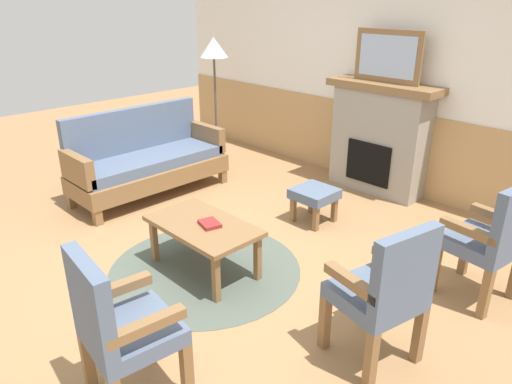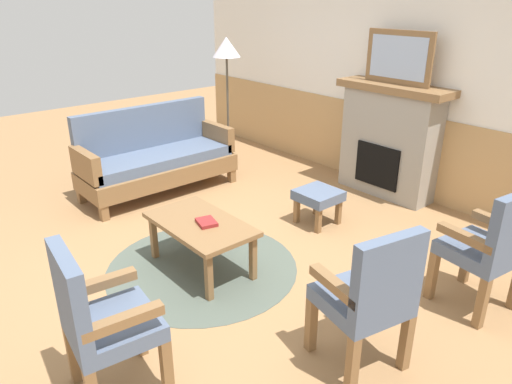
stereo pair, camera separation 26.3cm
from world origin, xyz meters
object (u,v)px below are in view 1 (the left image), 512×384
(fireplace, at_px, (379,137))
(coffee_table, at_px, (203,229))
(armchair_near_fireplace, at_px, (492,237))
(armchair_by_window_left, at_px, (385,289))
(armchair_front_left, at_px, (118,324))
(floor_lamp_by_couch, at_px, (214,56))
(framed_picture, at_px, (388,56))
(couch, at_px, (147,161))
(book_on_table, at_px, (210,224))
(footstool, at_px, (314,196))

(fireplace, distance_m, coffee_table, 2.61)
(fireplace, distance_m, armchair_near_fireplace, 2.24)
(armchair_by_window_left, distance_m, armchair_front_left, 1.56)
(floor_lamp_by_couch, bearing_deg, fireplace, 19.15)
(armchair_front_left, height_order, floor_lamp_by_couch, floor_lamp_by_couch)
(coffee_table, relative_size, armchair_by_window_left, 0.98)
(fireplace, distance_m, armchair_by_window_left, 2.96)
(fireplace, bearing_deg, framed_picture, 90.00)
(couch, relative_size, coffee_table, 1.88)
(framed_picture, bearing_deg, floor_lamp_by_couch, -160.84)
(framed_picture, relative_size, floor_lamp_by_couch, 0.48)
(book_on_table, bearing_deg, couch, 162.76)
(footstool, height_order, floor_lamp_by_couch, floor_lamp_by_couch)
(armchair_front_left, bearing_deg, framed_picture, 101.58)
(coffee_table, xyz_separation_m, armchair_by_window_left, (1.63, 0.11, 0.15))
(framed_picture, distance_m, armchair_front_left, 4.01)
(couch, height_order, armchair_front_left, same)
(coffee_table, relative_size, footstool, 2.40)
(armchair_near_fireplace, height_order, armchair_by_window_left, same)
(book_on_table, bearing_deg, coffee_table, -163.05)
(fireplace, relative_size, armchair_by_window_left, 1.33)
(couch, bearing_deg, framed_picture, 48.03)
(armchair_front_left, bearing_deg, couch, 145.08)
(armchair_by_window_left, bearing_deg, book_on_table, -176.54)
(couch, distance_m, armchair_front_left, 3.15)
(armchair_front_left, bearing_deg, fireplace, 101.58)
(armchair_front_left, bearing_deg, footstool, 105.89)
(book_on_table, xyz_separation_m, armchair_front_left, (0.73, -1.23, 0.08))
(armchair_near_fireplace, distance_m, armchair_by_window_left, 1.17)
(footstool, relative_size, armchair_front_left, 0.41)
(book_on_table, bearing_deg, framed_picture, 91.13)
(footstool, height_order, armchair_near_fireplace, armchair_near_fireplace)
(armchair_front_left, distance_m, floor_lamp_by_couch, 4.30)
(book_on_table, height_order, armchair_by_window_left, armchair_by_window_left)
(book_on_table, bearing_deg, armchair_front_left, -59.29)
(armchair_by_window_left, distance_m, floor_lamp_by_couch, 4.19)
(framed_picture, xyz_separation_m, coffee_table, (-0.01, -2.60, -1.17))
(coffee_table, bearing_deg, floor_lamp_by_couch, 137.75)
(floor_lamp_by_couch, bearing_deg, footstool, -12.81)
(couch, relative_size, floor_lamp_by_couch, 1.07)
(framed_picture, height_order, armchair_near_fireplace, framed_picture)
(footstool, bearing_deg, armchair_front_left, -74.11)
(footstool, bearing_deg, couch, -156.54)
(armchair_near_fireplace, bearing_deg, armchair_by_window_left, -99.37)
(fireplace, distance_m, floor_lamp_by_couch, 2.34)
(footstool, xyz_separation_m, armchair_near_fireplace, (1.76, -0.13, 0.25))
(fireplace, distance_m, armchair_front_left, 3.88)
(couch, distance_m, armchair_by_window_left, 3.45)
(framed_picture, height_order, footstool, framed_picture)
(book_on_table, height_order, armchair_near_fireplace, armchair_near_fireplace)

